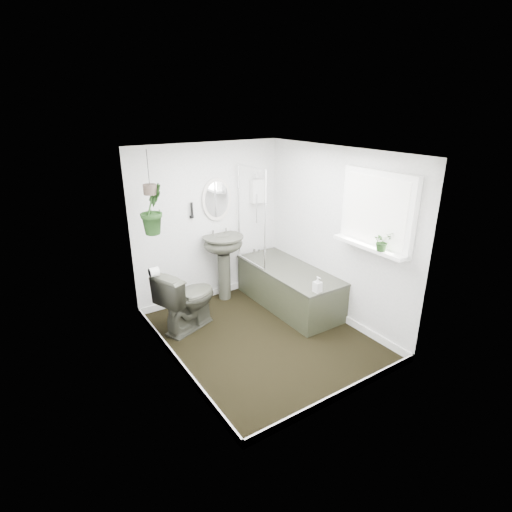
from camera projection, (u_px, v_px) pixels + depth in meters
floor at (262, 337)px, 5.10m from camera, size 2.30×2.80×0.02m
ceiling at (264, 151)px, 4.28m from camera, size 2.30×2.80×0.02m
wall_back at (209, 224)px, 5.79m from camera, size 2.30×0.02×2.30m
wall_front at (351, 297)px, 3.59m from camera, size 2.30×0.02×2.30m
wall_left at (170, 273)px, 4.10m from camera, size 0.02×2.80×2.30m
wall_right at (335, 235)px, 5.28m from camera, size 0.02×2.80×2.30m
skirting at (262, 333)px, 5.08m from camera, size 2.30×2.80×0.10m
bathtub at (289, 287)px, 5.80m from camera, size 0.72×1.72×0.58m
bath_screen at (251, 217)px, 5.66m from camera, size 0.04×0.72×1.40m
shower_box at (257, 191)px, 6.01m from camera, size 0.20×0.10×0.35m
oval_mirror at (217, 199)px, 5.70m from camera, size 0.46×0.03×0.62m
wall_sconce at (192, 210)px, 5.53m from camera, size 0.04×0.04×0.22m
toilet_roll_holder at (154, 272)px, 4.77m from camera, size 0.11×0.11×0.11m
window_recess at (377, 210)px, 4.52m from camera, size 0.08×1.00×0.90m
window_sill at (369, 246)px, 4.64m from camera, size 0.18×1.00×0.04m
window_blinds at (375, 211)px, 4.50m from camera, size 0.01×0.86×0.76m
toilet at (188, 299)px, 5.17m from camera, size 0.93×0.73×0.84m
pedestal_sink at (224, 267)px, 5.94m from camera, size 0.61×0.52×1.00m
sill_plant at (382, 241)px, 4.40m from camera, size 0.22×0.20×0.22m
hanging_plant at (152, 209)px, 4.78m from camera, size 0.42×0.43×0.60m
soap_bottle at (318, 284)px, 4.95m from camera, size 0.09×0.10×0.20m
hanging_pot at (150, 189)px, 4.69m from camera, size 0.16×0.16×0.12m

